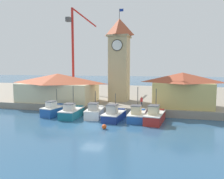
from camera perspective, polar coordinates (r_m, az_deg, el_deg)
ground_plane at (r=25.98m, az=-5.10°, el=-9.61°), size 300.00×300.00×0.00m
quay_wharf at (r=51.50m, az=5.06°, el=-1.35°), size 120.00×40.00×1.05m
fishing_boat_far_left at (r=32.61m, az=-14.78°, el=-5.19°), size 2.59×4.44×3.81m
fishing_boat_left_outer at (r=30.80m, az=-10.48°, el=-5.84°), size 2.30×4.79×4.30m
fishing_boat_left_inner at (r=30.29m, az=-4.59°, el=-5.92°), size 2.51×4.37×3.61m
fishing_boat_mid_left at (r=28.80m, az=0.51°, el=-6.59°), size 2.38×4.89×3.45m
fishing_boat_center at (r=28.71m, az=6.52°, el=-6.68°), size 2.17×4.51×4.36m
fishing_boat_mid_right at (r=28.10m, az=11.11°, el=-6.87°), size 2.58×5.21×4.20m
clock_tower at (r=38.21m, az=1.91°, el=8.23°), size 3.70×3.70×15.77m
warehouse_left at (r=39.06m, az=-13.92°, el=0.62°), size 13.09×7.35×4.79m
warehouse_right at (r=33.95m, az=17.84°, el=0.05°), size 8.77×5.90×5.10m
port_crane_near at (r=52.61m, az=-9.90°, el=7.95°), size 3.86×10.76×19.57m
mooring_buoy at (r=24.78m, az=-2.06°, el=-9.70°), size 0.54×0.54×0.54m
dock_worker_near_tower at (r=34.86m, az=-8.22°, el=-2.52°), size 0.34×0.22×1.62m
dock_worker_along_quay at (r=32.22m, az=7.72°, el=-3.19°), size 0.34×0.22×1.62m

